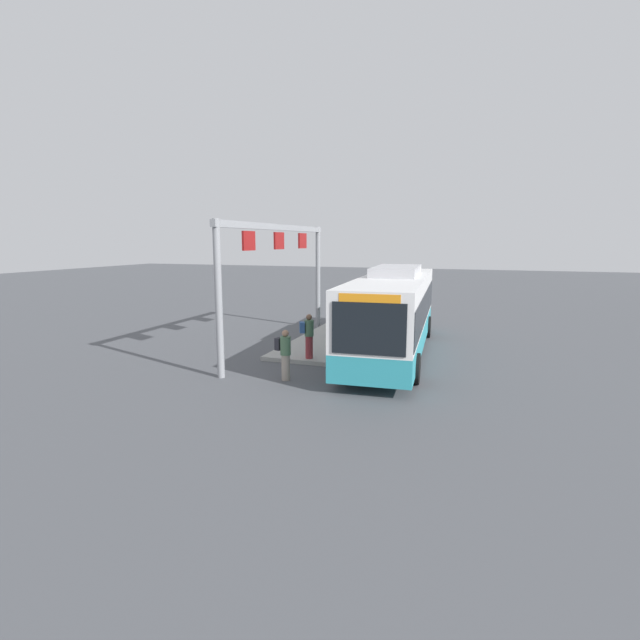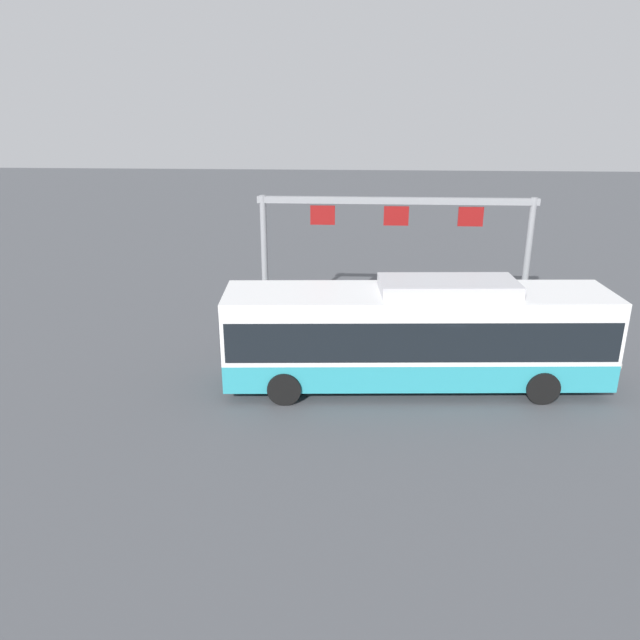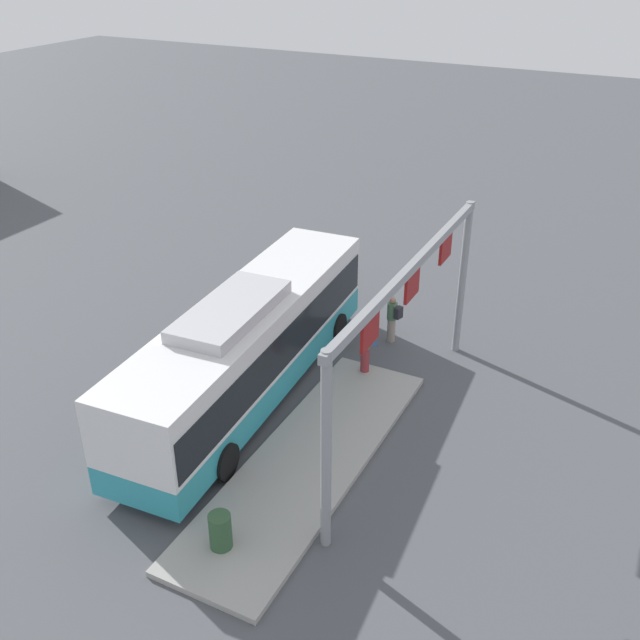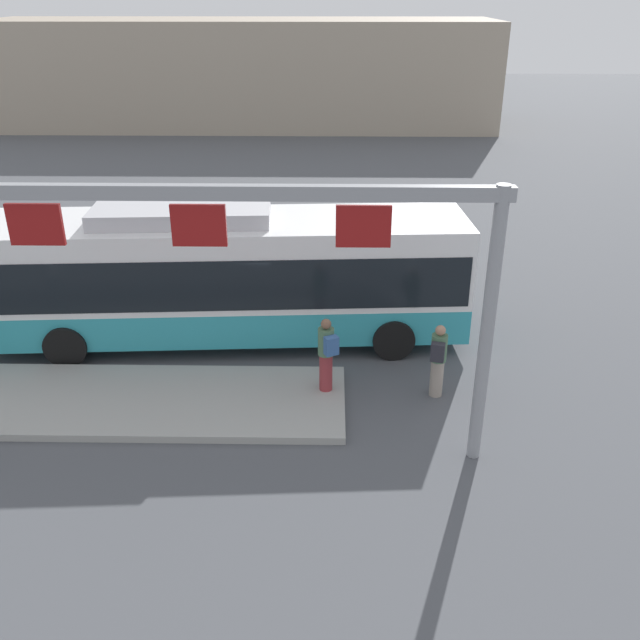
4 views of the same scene
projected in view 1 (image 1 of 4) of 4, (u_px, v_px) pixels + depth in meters
ground_plane at (392, 353)px, 19.14m from camera, size 120.00×120.00×0.00m
platform_curb at (335, 336)px, 22.07m from camera, size 10.00×2.80×0.16m
bus_main at (393, 309)px, 18.84m from camera, size 11.79×3.26×3.46m
person_boarding at (285, 353)px, 15.29m from camera, size 0.43×0.58×1.67m
person_waiting_near at (308, 335)px, 17.49m from camera, size 0.50×0.60×1.67m
platform_sign_gantry at (279, 258)px, 19.63m from camera, size 10.13×0.24×5.20m
trash_bin at (361, 314)px, 25.24m from camera, size 0.52×0.52×0.90m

